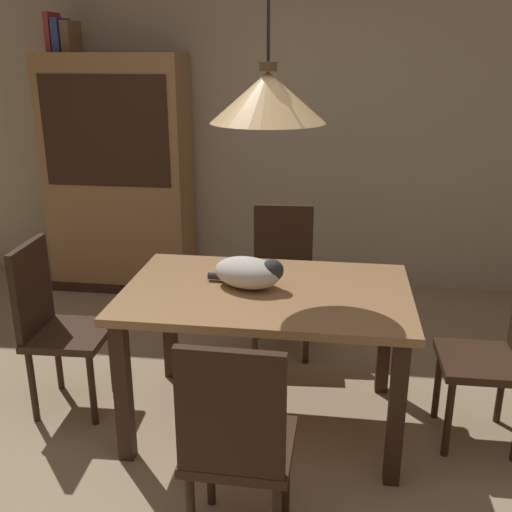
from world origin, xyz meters
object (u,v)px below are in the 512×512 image
Objects in this scene: book_red_tall at (53,32)px; book_brown_thick at (71,37)px; book_blue_wide at (62,35)px; cat_sleeping at (249,272)px; chair_far_back at (282,273)px; chair_near_front at (236,440)px; chair_left_side at (54,320)px; dining_table at (267,308)px; pendant_lamp at (268,97)px; hutch_bookcase at (120,180)px; chair_right_side at (501,348)px.

book_red_tall is 0.14m from book_brown_thick.
book_blue_wide is at bearing 0.00° from book_red_tall.
cat_sleeping is at bearing -46.51° from book_blue_wide.
book_red_tall reaches higher than chair_far_back.
chair_near_front is 3.88× the size of book_brown_thick.
chair_left_side is at bearing -68.59° from book_red_tall.
book_brown_thick is at bearing 107.48° from chair_left_side.
book_blue_wide is at bearing 134.71° from dining_table.
chair_left_side is at bearing 142.17° from chair_near_front.
chair_left_side is at bearing -179.83° from pendant_lamp.
book_blue_wide is at bearing 133.49° from cat_sleeping.
chair_left_side reaches higher than dining_table.
cat_sleeping is (1.04, 0.02, 0.32)m from chair_left_side.
pendant_lamp is at bearing -51.87° from hutch_bookcase.
book_blue_wide reaches higher than hutch_bookcase.
book_brown_thick is at bearing 132.18° from cat_sleeping.
chair_left_side is 1.85m from hutch_bookcase.
chair_right_side and chair_near_front have the same top height.
book_red_tall is at bearing 179.80° from hutch_bookcase.
chair_near_front is (1.13, -0.88, 0.00)m from chair_left_side.
chair_far_back is (-0.01, 0.88, -0.14)m from dining_table.
dining_table is 1.14m from chair_left_side.
book_brown_thick is (0.14, 0.00, -0.03)m from book_red_tall.
chair_left_side is 2.26m from chair_right_side.
chair_right_side is (1.13, 0.00, -0.14)m from dining_table.
pendant_lamp is (0.00, 0.00, 1.01)m from dining_table.
pendant_lamp reaches higher than chair_near_front.
chair_left_side is 0.50× the size of hutch_bookcase.
book_blue_wide reaches higher than chair_left_side.
book_blue_wide reaches higher than cat_sleeping.
chair_left_side is at bearing -179.83° from dining_table.
book_brown_thick is at bearing 133.47° from pendant_lamp.
book_brown_thick is (-2.82, 1.78, 1.45)m from chair_right_side.
chair_left_side is at bearing -178.95° from cat_sleeping.
book_red_tall reaches higher than book_blue_wide.
dining_table is at bearing -51.87° from hutch_bookcase.
chair_near_front is at bearing -142.11° from chair_right_side.
hutch_bookcase is (-1.31, 1.77, 0.06)m from cat_sleeping.
chair_right_side is (2.26, 0.00, 0.00)m from chair_left_side.
book_red_tall reaches higher than hutch_bookcase.
chair_right_side is at bearing 0.04° from dining_table.
book_red_tall is at bearing 135.71° from dining_table.
chair_near_front is at bearing -57.60° from book_brown_thick.
dining_table is at bearing -179.96° from chair_right_side.
chair_left_side is 1.00× the size of chair_near_front.
chair_left_side is at bearing -141.88° from chair_far_back.
pendant_lamp is 5.42× the size of book_blue_wide.
pendant_lamp is 0.70× the size of hutch_bookcase.
book_brown_thick is at bearing 179.71° from hutch_bookcase.
chair_left_side is 1.00× the size of chair_right_side.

